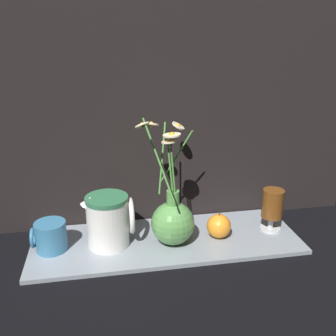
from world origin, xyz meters
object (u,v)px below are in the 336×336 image
at_px(ceramic_pitcher, 109,219).
at_px(orange_fruit, 219,226).
at_px(vase_with_flowers, 173,220).
at_px(tea_glass, 272,205).
at_px(yellow_mug, 50,237).

height_order(ceramic_pitcher, orange_fruit, ceramic_pitcher).
height_order(vase_with_flowers, tea_glass, vase_with_flowers).
relative_size(yellow_mug, orange_fruit, 1.20).
height_order(yellow_mug, ceramic_pitcher, ceramic_pitcher).
distance_m(yellow_mug, tea_glass, 0.66).
bearing_deg(yellow_mug, ceramic_pitcher, 0.02).
xyz_separation_m(ceramic_pitcher, orange_fruit, (0.32, -0.01, -0.04)).
height_order(vase_with_flowers, orange_fruit, vase_with_flowers).
height_order(ceramic_pitcher, tea_glass, ceramic_pitcher).
bearing_deg(yellow_mug, tea_glass, 0.30).
bearing_deg(vase_with_flowers, orange_fruit, 2.75).
height_order(tea_glass, orange_fruit, tea_glass).
distance_m(yellow_mug, orange_fruit, 0.48).
bearing_deg(vase_with_flowers, ceramic_pitcher, 174.01).
height_order(yellow_mug, tea_glass, tea_glass).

